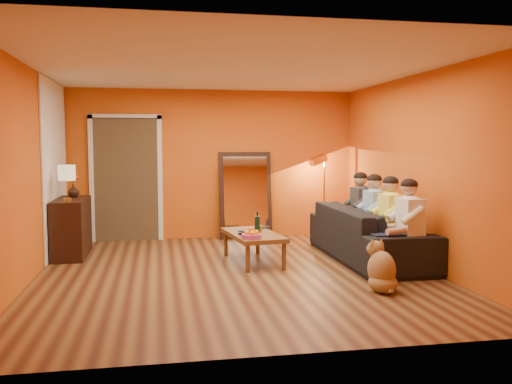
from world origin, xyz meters
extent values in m
cube|color=brown|center=(0.00, 0.00, 0.00)|extent=(5.00, 5.50, 0.00)
cube|color=white|center=(0.00, 0.00, 2.60)|extent=(5.00, 5.50, 0.00)
cube|color=#C66217|center=(0.00, 2.75, 1.30)|extent=(5.00, 0.00, 2.60)
cube|color=#C66217|center=(-2.50, 0.00, 1.30)|extent=(0.00, 5.50, 2.60)
cube|color=#C66217|center=(2.50, 0.00, 1.30)|extent=(0.00, 5.50, 2.60)
cube|color=white|center=(-2.48, 1.75, 1.30)|extent=(0.02, 1.90, 2.58)
cube|color=#3F2D19|center=(-1.50, 2.83, 1.05)|extent=(1.06, 0.30, 2.10)
cube|color=white|center=(-2.07, 2.71, 1.05)|extent=(0.08, 0.06, 2.20)
cube|color=white|center=(-0.93, 2.71, 1.05)|extent=(0.08, 0.06, 2.20)
cube|color=white|center=(-1.50, 2.71, 2.12)|extent=(1.22, 0.06, 0.08)
cube|color=black|center=(0.55, 2.63, 0.76)|extent=(0.92, 0.27, 1.51)
cube|color=white|center=(0.55, 2.59, 0.76)|extent=(0.78, 0.21, 1.35)
cube|color=black|center=(-2.24, 1.55, 0.42)|extent=(0.44, 1.18, 0.85)
imported|color=black|center=(2.00, 0.50, 0.38)|extent=(2.59, 1.01, 0.76)
cylinder|color=black|center=(0.38, 0.54, 0.58)|extent=(0.07, 0.07, 0.31)
imported|color=#B27F3F|center=(0.45, 0.71, 0.46)|extent=(0.11, 0.11, 0.08)
imported|color=black|center=(0.51, 0.94, 0.43)|extent=(0.32, 0.25, 0.02)
imported|color=black|center=(0.15, 0.39, 0.43)|extent=(0.28, 0.32, 0.02)
imported|color=red|center=(0.16, 0.40, 0.45)|extent=(0.17, 0.23, 0.02)
imported|color=black|center=(0.15, 0.38, 0.47)|extent=(0.25, 0.26, 0.02)
imported|color=black|center=(-2.24, 1.80, 0.95)|extent=(0.19, 0.19, 0.19)
camera|label=1|loc=(-0.98, -6.76, 1.65)|focal=38.00mm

